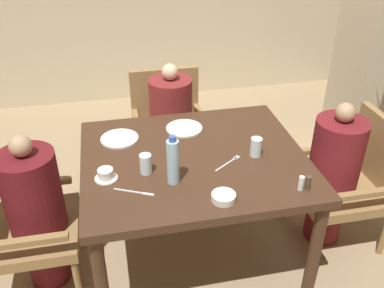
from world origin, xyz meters
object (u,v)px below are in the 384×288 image
(diner_in_right_chair, at_px, (333,173))
(diner_in_left_chair, at_px, (37,212))
(plate_main_right, at_px, (120,139))
(glass_tall_near, at_px, (256,147))
(bowl_small, at_px, (224,197))
(glass_tall_mid, at_px, (146,164))
(chair_right_side, at_px, (351,178))
(chair_left_side, at_px, (12,223))
(teacup_with_saucer, at_px, (106,175))
(diner_in_far_chair, at_px, (171,126))
(chair_far_side, at_px, (169,125))
(plate_main_left, at_px, (184,128))
(water_bottle, at_px, (173,161))

(diner_in_right_chair, bearing_deg, diner_in_left_chair, 180.00)
(diner_in_right_chair, distance_m, plate_main_right, 1.37)
(glass_tall_near, bearing_deg, bowl_small, -129.05)
(bowl_small, bearing_deg, glass_tall_mid, 137.66)
(glass_tall_mid, bearing_deg, bowl_small, -42.34)
(diner_in_left_chair, distance_m, chair_right_side, 1.97)
(chair_left_side, bearing_deg, teacup_with_saucer, -12.02)
(diner_in_left_chair, xyz_separation_m, chair_right_side, (1.97, -0.00, -0.06))
(diner_in_far_chair, relative_size, bowl_small, 8.46)
(chair_far_side, bearing_deg, diner_in_far_chair, -90.00)
(plate_main_left, height_order, water_bottle, water_bottle)
(chair_far_side, xyz_separation_m, bowl_small, (0.06, -1.38, 0.33))
(plate_main_right, distance_m, bowl_small, 0.84)
(diner_in_far_chair, height_order, plate_main_left, diner_in_far_chair)
(chair_right_side, relative_size, water_bottle, 3.17)
(glass_tall_mid, bearing_deg, diner_in_left_chair, 170.67)
(diner_in_left_chair, xyz_separation_m, diner_in_right_chair, (1.83, -0.00, -0.00))
(diner_in_left_chair, height_order, diner_in_far_chair, diner_in_far_chair)
(chair_far_side, distance_m, water_bottle, 1.27)
(chair_left_side, height_order, plate_main_right, chair_left_side)
(teacup_with_saucer, bearing_deg, diner_in_left_chair, 163.94)
(bowl_small, relative_size, glass_tall_mid, 1.10)
(diner_in_far_chair, distance_m, water_bottle, 1.11)
(diner_in_left_chair, height_order, plate_main_right, diner_in_left_chair)
(chair_left_side, relative_size, diner_in_left_chair, 0.85)
(chair_far_side, distance_m, chair_right_side, 1.43)
(chair_right_side, bearing_deg, teacup_with_saucer, -175.65)
(diner_in_far_chair, xyz_separation_m, bowl_small, (0.06, -1.24, 0.27))
(chair_right_side, height_order, plate_main_left, chair_right_side)
(diner_in_right_chair, relative_size, teacup_with_saucer, 8.34)
(chair_far_side, xyz_separation_m, glass_tall_mid, (-0.29, -1.07, 0.37))
(diner_in_left_chair, xyz_separation_m, glass_tall_mid, (0.63, -0.10, 0.31))
(diner_in_far_chair, height_order, bowl_small, diner_in_far_chair)
(plate_main_right, bearing_deg, chair_right_side, -10.77)
(teacup_with_saucer, bearing_deg, chair_left_side, 167.98)
(diner_in_right_chair, relative_size, plate_main_right, 4.41)
(chair_far_side, xyz_separation_m, plate_main_left, (0.01, -0.64, 0.32))
(plate_main_right, relative_size, glass_tall_near, 2.09)
(chair_far_side, relative_size, water_bottle, 3.17)
(plate_main_left, relative_size, plate_main_right, 1.00)
(chair_right_side, distance_m, glass_tall_near, 0.80)
(plate_main_right, distance_m, glass_tall_near, 0.83)
(chair_far_side, height_order, glass_tall_near, glass_tall_near)
(chair_far_side, xyz_separation_m, glass_tall_near, (0.35, -1.03, 0.37))
(diner_in_left_chair, height_order, glass_tall_near, diner_in_left_chair)
(diner_in_left_chair, bearing_deg, diner_in_far_chair, 41.90)
(chair_far_side, height_order, water_bottle, water_bottle)
(diner_in_left_chair, bearing_deg, glass_tall_mid, -9.33)
(teacup_with_saucer, bearing_deg, diner_in_far_chair, 61.88)
(diner_in_right_chair, relative_size, plate_main_left, 4.41)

